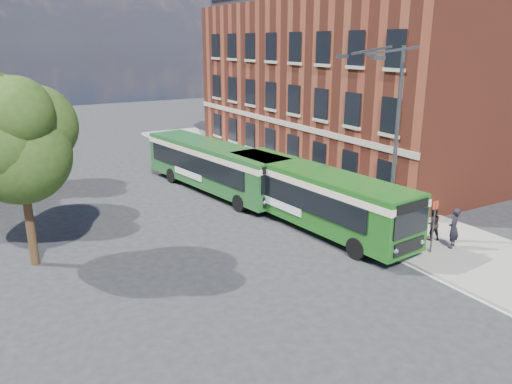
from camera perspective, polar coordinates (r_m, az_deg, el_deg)
ground at (r=23.22m, az=2.06°, el=-6.40°), size 120.00×120.00×0.00m
pavement at (r=33.15m, az=4.94°, el=0.88°), size 6.00×48.00×0.15m
kerb_line at (r=31.58m, az=0.40°, el=-0.01°), size 0.12×48.00×0.01m
brick_office at (r=39.40m, az=10.36°, el=13.40°), size 12.10×26.00×14.20m
street_lamp at (r=23.24m, az=15.07°, el=5.43°), size 2.96×2.38×9.00m
bus_stop_sign at (r=23.23m, az=19.61°, el=-3.41°), size 0.35×0.08×2.52m
bus_front at (r=25.39m, az=6.54°, el=-0.04°), size 3.74×12.26×3.02m
bus_rear at (r=31.52m, az=-4.90°, el=3.35°), size 4.29×12.59×3.02m
pedestrian_a at (r=24.25m, az=21.66°, el=-3.86°), size 0.81×0.70×1.87m
pedestrian_b at (r=24.87m, az=19.50°, el=-3.43°), size 0.95×0.86×1.61m
tree_left at (r=22.02m, az=-25.35°, el=5.40°), size 4.72×4.49×7.97m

